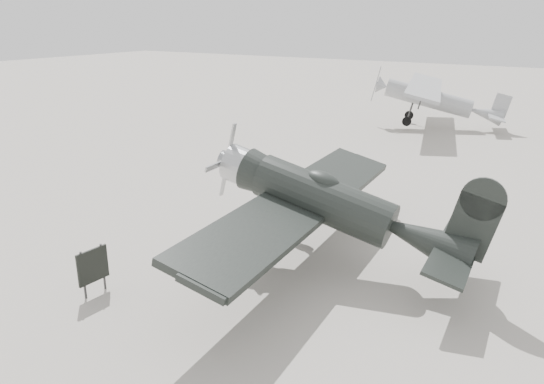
% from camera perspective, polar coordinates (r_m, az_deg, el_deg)
% --- Properties ---
extents(ground, '(160.00, 160.00, 0.00)m').
position_cam_1_polar(ground, '(17.31, -10.42, -7.57)').
color(ground, gray).
rests_on(ground, ground).
extents(lowwing_monoplane, '(8.57, 11.97, 3.86)m').
position_cam_1_polar(lowwing_monoplane, '(16.15, 6.88, -1.46)').
color(lowwing_monoplane, black).
rests_on(lowwing_monoplane, ground).
extents(highwing_monoplane, '(9.12, 12.73, 3.60)m').
position_cam_1_polar(highwing_monoplane, '(39.09, 17.04, 9.90)').
color(highwing_monoplane, gray).
rests_on(highwing_monoplane, ground).
extents(sign_board, '(0.14, 0.98, 1.41)m').
position_cam_1_polar(sign_board, '(15.77, -18.72, -7.59)').
color(sign_board, '#333333').
rests_on(sign_board, ground).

